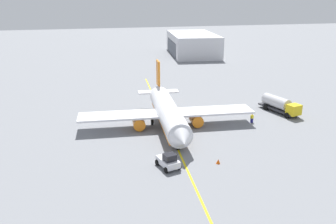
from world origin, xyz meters
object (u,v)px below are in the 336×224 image
object	(u,v)px
pushback_tug	(168,161)
refueling_worker	(252,118)
airplane	(168,113)
fuel_tanker	(280,104)
safety_cone_nose	(218,161)

from	to	relation	value
pushback_tug	refueling_worker	bearing A→B (deg)	125.27
airplane	pushback_tug	world-z (taller)	airplane
fuel_tanker	pushback_tug	bearing A→B (deg)	-57.12
airplane	safety_cone_nose	xyz separation A→B (m)	(15.76, 3.52, -2.42)
refueling_worker	safety_cone_nose	distance (m)	18.84
pushback_tug	safety_cone_nose	bearing A→B (deg)	86.02
airplane	pushback_tug	xyz separation A→B (m)	(15.26, -3.63, -1.74)
fuel_tanker	refueling_worker	size ratio (longest dim) A/B	5.77
fuel_tanker	pushback_tug	size ratio (longest dim) A/B	2.46
safety_cone_nose	pushback_tug	bearing A→B (deg)	-93.98
pushback_tug	refueling_worker	size ratio (longest dim) A/B	2.34
airplane	refueling_worker	bearing A→B (deg)	84.57
pushback_tug	safety_cone_nose	distance (m)	7.20
fuel_tanker	refueling_worker	world-z (taller)	fuel_tanker
pushback_tug	airplane	bearing A→B (deg)	166.63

